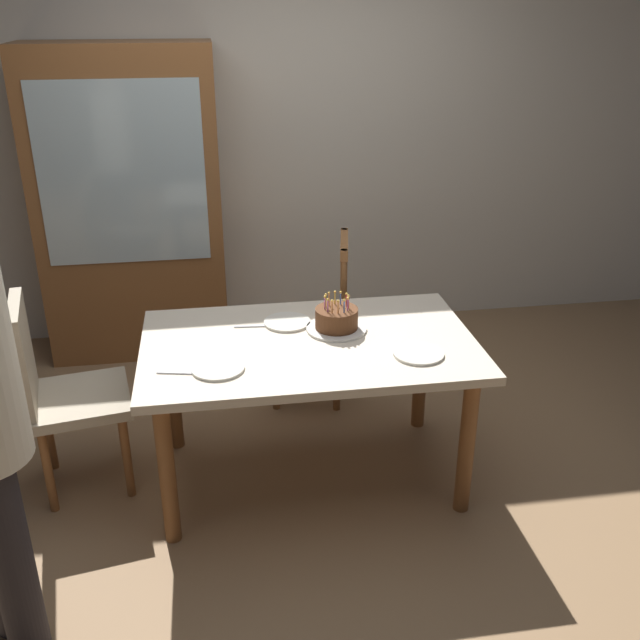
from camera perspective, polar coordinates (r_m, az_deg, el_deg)
name	(u,v)px	position (r m, az deg, el deg)	size (l,w,h in m)	color
ground	(310,474)	(3.57, -0.81, -12.16)	(6.40, 6.40, 0.00)	#93704C
back_wall	(268,137)	(4.78, -4.17, 14.33)	(6.40, 0.10, 2.60)	silver
dining_table	(309,359)	(3.24, -0.88, -3.15)	(1.49, 0.91, 0.72)	beige
birthday_cake	(337,320)	(3.28, 1.32, -0.01)	(0.28, 0.28, 0.17)	silver
plate_near_celebrant	(218,368)	(2.99, -8.12, -3.81)	(0.22, 0.22, 0.01)	silver
plate_far_side	(287,322)	(3.37, -2.63, -0.17)	(0.22, 0.22, 0.01)	silver
plate_near_guest	(418,353)	(3.10, 7.84, -2.66)	(0.22, 0.22, 0.01)	silver
fork_near_celebrant	(179,373)	(2.98, -11.19, -4.15)	(0.18, 0.02, 0.01)	silver
fork_far_side	(253,326)	(3.35, -5.32, -0.49)	(0.18, 0.02, 0.01)	silver
chair_spindle_back	(313,322)	(4.02, -0.57, -0.19)	(0.52, 0.52, 0.95)	beige
chair_upholstered	(56,387)	(3.43, -20.25, -5.01)	(0.51, 0.51, 0.95)	tan
china_cabinet	(130,207)	(4.58, -14.87, 8.69)	(1.10, 0.45, 1.90)	brown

